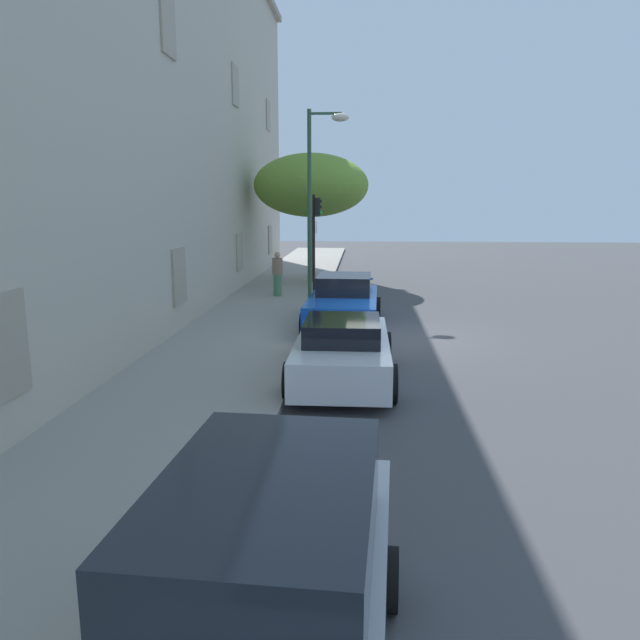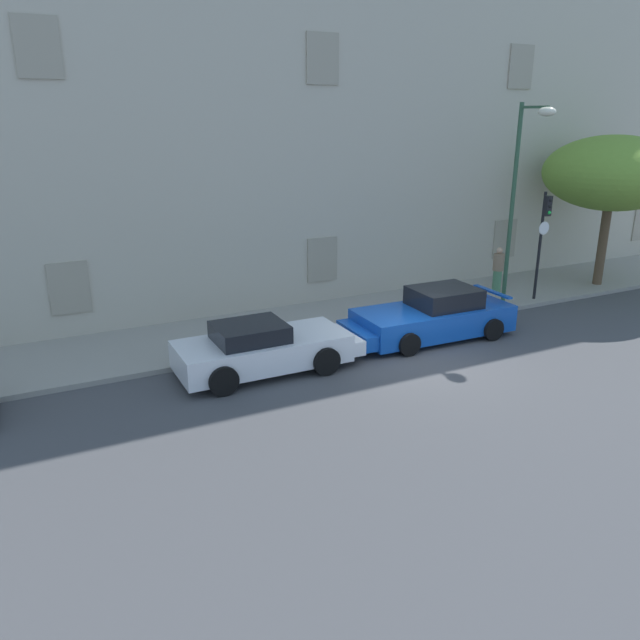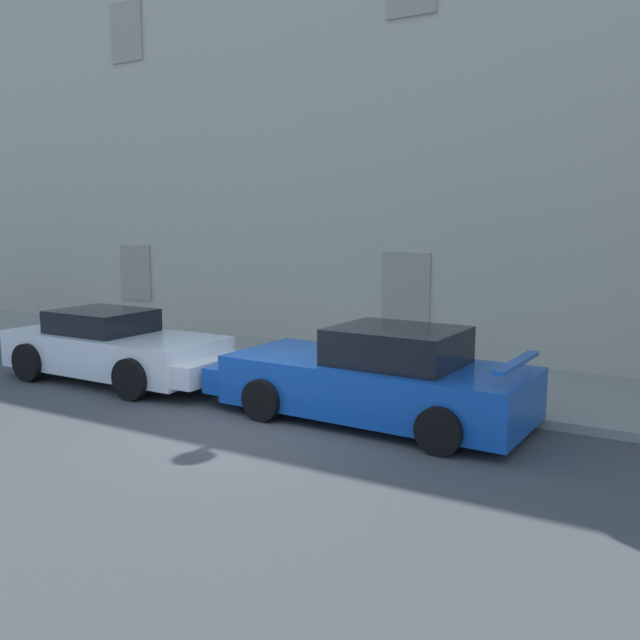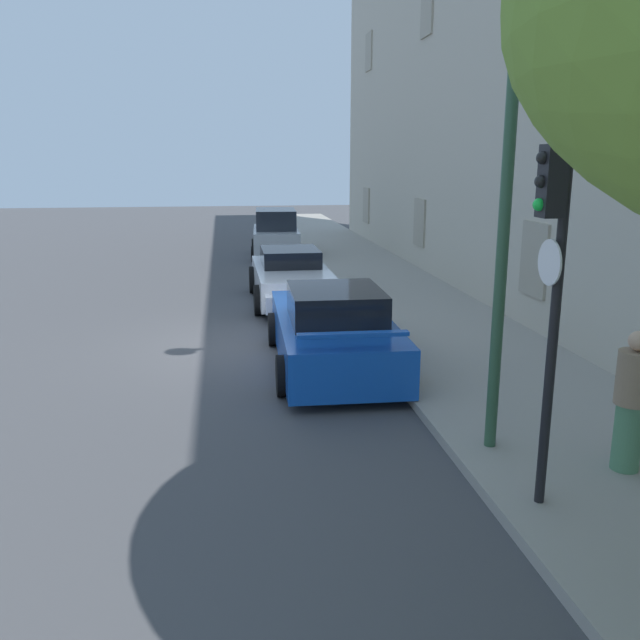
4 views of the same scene
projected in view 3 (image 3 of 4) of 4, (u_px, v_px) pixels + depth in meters
name	position (u px, v px, depth m)	size (l,w,h in m)	color
ground_plane	(248.00, 428.00, 10.12)	(80.00, 80.00, 0.00)	#444447
sidewalk	(369.00, 372.00, 13.49)	(60.00, 3.58, 0.14)	gray
building_facade	(438.00, 47.00, 15.30)	(40.25, 3.51, 13.69)	#BCB29E
sportscar_red_lead	(121.00, 349.00, 12.99)	(4.76, 2.04, 1.33)	white
sportscar_yellow_flank	(367.00, 379.00, 10.54)	(5.12, 2.24, 1.46)	#144CB2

